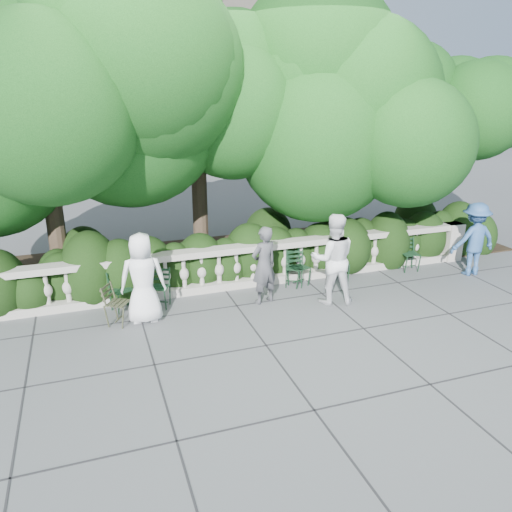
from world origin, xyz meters
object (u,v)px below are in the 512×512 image
object	(u,v)px
person_woman_grey	(264,265)
person_older_blue	(474,239)
chair_a	(158,310)
chair_b	(127,312)
person_businessman	(143,278)
person_casual_man	(333,259)
chair_e	(411,272)
chair_c	(294,288)
chair_f	(340,282)
chair_d	(302,287)
chair_weathered	(127,325)

from	to	relation	value
person_woman_grey	person_older_blue	xyz separation A→B (m)	(5.39, -0.08, 0.06)
chair_a	chair_b	size ratio (longest dim) A/B	1.00
person_businessman	person_casual_man	xyz separation A→B (m)	(3.90, -0.38, 0.07)
chair_b	chair_e	size ratio (longest dim) A/B	1.00
chair_c	chair_f	xyz separation A→B (m)	(1.18, -0.05, 0.00)
chair_a	person_casual_man	size ratio (longest dim) A/B	0.43
chair_d	person_casual_man	world-z (taller)	person_casual_man
chair_d	person_businessman	size ratio (longest dim) A/B	0.46
person_woman_grey	person_older_blue	bearing A→B (deg)	161.77
chair_b	person_woman_grey	distance (m)	3.00
chair_d	person_older_blue	xyz separation A→B (m)	(4.26, -0.56, 0.90)
chair_f	chair_a	bearing A→B (deg)	-157.50
chair_e	person_casual_man	size ratio (longest dim) A/B	0.43
chair_e	person_casual_man	bearing A→B (deg)	-155.41
chair_c	person_woman_grey	xyz separation A→B (m)	(-0.92, -0.50, 0.84)
chair_b	person_businessman	size ratio (longest dim) A/B	0.46
chair_c	person_businessman	xyz separation A→B (m)	(-3.44, -0.58, 0.90)
chair_weathered	person_casual_man	size ratio (longest dim) A/B	0.43
chair_d	person_woman_grey	distance (m)	1.49
chair_b	person_woman_grey	world-z (taller)	person_woman_grey
chair_a	chair_f	world-z (taller)	same
person_casual_man	chair_c	bearing A→B (deg)	-47.97
chair_d	person_casual_man	bearing A→B (deg)	-93.16
chair_d	person_casual_man	xyz separation A→B (m)	(0.25, -0.93, 0.98)
chair_d	chair_e	world-z (taller)	same
chair_e	chair_f	world-z (taller)	same
person_woman_grey	chair_d	bearing A→B (deg)	-174.62
chair_c	chair_b	bearing A→B (deg)	-155.87
person_casual_man	chair_d	bearing A→B (deg)	-58.51
chair_e	chair_f	xyz separation A→B (m)	(-2.00, -0.01, 0.00)
chair_d	person_casual_man	size ratio (longest dim) A/B	0.43
person_casual_man	person_older_blue	xyz separation A→B (m)	(4.01, 0.37, -0.08)
chair_b	person_casual_man	xyz separation A→B (m)	(4.23, -0.91, 0.98)
chair_b	chair_c	size ratio (longest dim) A/B	1.00
chair_c	chair_d	bearing A→B (deg)	15.19
chair_weathered	person_businessman	world-z (taller)	person_businessman
chair_d	chair_f	size ratio (longest dim) A/B	1.00
chair_a	chair_b	bearing A→B (deg)	-163.63
chair_d	chair_weathered	world-z (taller)	same
chair_c	chair_e	bearing A→B (deg)	22.70
chair_b	person_older_blue	distance (m)	8.30
chair_f	chair_c	bearing A→B (deg)	-161.35
chair_weathered	person_woman_grey	distance (m)	3.03
chair_a	chair_b	xyz separation A→B (m)	(-0.62, 0.10, 0.00)
chair_c	chair_weathered	bearing A→B (deg)	-147.24
chair_c	chair_d	xyz separation A→B (m)	(0.21, -0.03, 0.00)
chair_d	person_casual_man	distance (m)	1.37
chair_f	chair_weathered	xyz separation A→B (m)	(-5.00, -0.58, 0.00)
chair_d	chair_e	size ratio (longest dim) A/B	1.00
chair_weathered	chair_c	bearing A→B (deg)	-49.38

